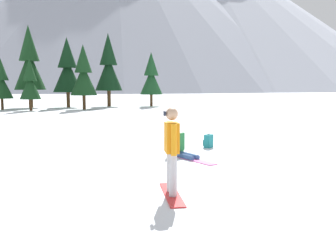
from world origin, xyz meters
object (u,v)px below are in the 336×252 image
object	(u,v)px
pine_tree_tall	(83,74)
pine_tree_leaning	(151,77)
backpack_teal	(208,141)
pine_tree_broad	(67,69)
snowboarder_foreground	(172,150)
pine_tree_young	(30,82)
pine_tree_slender	(29,63)
pine_tree_short	(108,67)
snowboarder_midground	(180,145)
pine_tree_twin	(1,82)

from	to	relation	value
pine_tree_tall	pine_tree_leaning	bearing A→B (deg)	32.86
backpack_teal	pine_tree_broad	xyz separation A→B (m)	(-7.25, 24.26, 3.39)
snowboarder_foreground	backpack_teal	world-z (taller)	snowboarder_foreground
pine_tree_tall	pine_tree_young	bearing A→B (deg)	-167.23
pine_tree_broad	pine_tree_slender	size ratio (longest dim) A/B	0.86
backpack_teal	pine_tree_young	distance (m)	22.31
pine_tree_leaning	pine_tree_slender	xyz separation A→B (m)	(-11.48, -0.73, 1.23)
pine_tree_broad	pine_tree_short	distance (m)	3.99
backpack_teal	pine_tree_young	xyz separation A→B (m)	(-9.79, 19.93, 2.15)
pine_tree_tall	snowboarder_midground	bearing A→B (deg)	-79.14
pine_tree_leaning	snowboarder_foreground	bearing A→B (deg)	-95.53
snowboarder_midground	backpack_teal	bearing A→B (deg)	48.54
pine_tree_tall	pine_tree_slender	size ratio (longest dim) A/B	0.73
backpack_teal	pine_tree_slender	distance (m)	26.79
snowboarder_foreground	pine_tree_tall	distance (m)	26.35
pine_tree_leaning	pine_tree_short	bearing A→B (deg)	176.27
pine_tree_broad	pine_tree_tall	world-z (taller)	pine_tree_broad
snowboarder_foreground	pine_tree_slender	xyz separation A→B (m)	(-8.56, 29.40, 3.30)
snowboarder_foreground	pine_tree_twin	size ratio (longest dim) A/B	0.38
snowboarder_foreground	backpack_teal	xyz separation A→B (m)	(2.10, 5.14, -0.66)
pine_tree_broad	pine_tree_twin	xyz separation A→B (m)	(-5.20, -2.83, -1.19)
pine_tree_twin	snowboarder_midground	bearing A→B (deg)	-63.90
snowboarder_midground	pine_tree_slender	distance (m)	27.62
backpack_teal	pine_tree_broad	world-z (taller)	pine_tree_broad
pine_tree_young	pine_tree_twin	distance (m)	3.05
pine_tree_twin	pine_tree_tall	bearing A→B (deg)	-4.44
pine_tree_tall	snowboarder_foreground	bearing A→B (deg)	-82.50
pine_tree_leaning	pine_tree_broad	bearing A→B (deg)	-174.85
snowboarder_midground	pine_tree_short	size ratio (longest dim) A/B	0.24
pine_tree_young	pine_tree_tall	size ratio (longest dim) A/B	0.77
pine_tree_young	pine_tree_tall	bearing A→B (deg)	12.77
snowboarder_foreground	pine_tree_broad	world-z (taller)	pine_tree_broad
snowboarder_foreground	pine_tree_tall	bearing A→B (deg)	97.50
snowboarder_midground	pine_tree_young	world-z (taller)	pine_tree_young
snowboarder_foreground	snowboarder_midground	world-z (taller)	snowboarder_foreground
pine_tree_short	pine_tree_tall	bearing A→B (deg)	-115.99
snowboarder_midground	pine_tree_short	world-z (taller)	pine_tree_short
pine_tree_young	pine_tree_leaning	xyz separation A→B (m)	(10.60, 5.06, 0.58)
snowboarder_midground	backpack_teal	size ratio (longest dim) A/B	3.70
pine_tree_short	pine_tree_tall	world-z (taller)	pine_tree_short
pine_tree_young	pine_tree_twin	bearing A→B (deg)	150.47
snowboarder_foreground	pine_tree_leaning	world-z (taller)	pine_tree_leaning
pine_tree_short	pine_tree_slender	distance (m)	7.34
pine_tree_broad	pine_tree_short	bearing A→B (deg)	14.59
backpack_teal	pine_tree_twin	distance (m)	24.88
pine_tree_broad	snowboarder_foreground	bearing A→B (deg)	-80.08
pine_tree_short	pine_tree_slender	xyz separation A→B (m)	(-7.27, -1.00, 0.25)
pine_tree_broad	pine_tree_young	distance (m)	5.18
snowboarder_foreground	snowboarder_midground	size ratio (longest dim) A/B	0.96
pine_tree_young	pine_tree_tall	distance (m)	4.42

